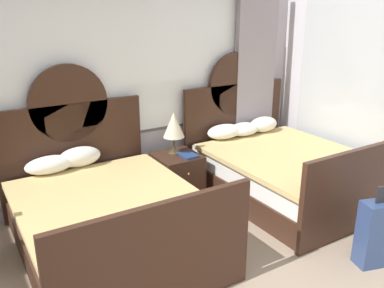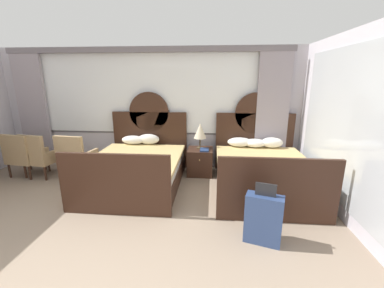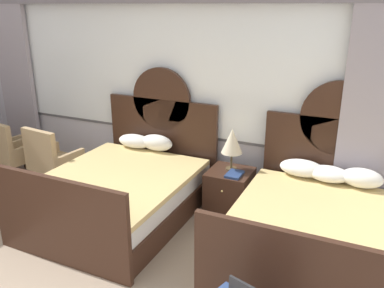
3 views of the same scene
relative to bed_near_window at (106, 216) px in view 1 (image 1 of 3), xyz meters
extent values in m
cube|color=silver|center=(-0.02, 1.16, 1.00)|extent=(6.78, 0.07, 2.70)
cube|color=#575459|center=(-0.02, 1.12, 1.34)|extent=(5.14, 0.02, 1.83)
cube|color=white|center=(-0.02, 1.11, 1.34)|extent=(5.06, 0.02, 1.75)
cube|color=#998E99|center=(2.72, 1.03, 0.95)|extent=(0.69, 0.08, 2.60)
cube|color=#382116|center=(0.00, -0.05, -0.20)|extent=(1.62, 2.10, 0.30)
cube|color=white|center=(0.00, -0.05, 0.07)|extent=(1.56, 2.00, 0.24)
cube|color=tan|center=(0.00, -0.13, 0.21)|extent=(1.66, 1.90, 0.06)
cube|color=#382116|center=(0.00, 1.03, 0.30)|extent=(1.70, 0.06, 1.29)
cylinder|color=#382116|center=(0.00, 1.03, 0.94)|extent=(0.89, 0.06, 0.89)
cube|color=#382116|center=(0.00, -1.13, 0.14)|extent=(1.70, 0.06, 0.98)
ellipsoid|color=white|center=(-0.33, 0.81, 0.34)|extent=(0.52, 0.26, 0.19)
ellipsoid|color=white|center=(0.02, 0.84, 0.36)|extent=(0.48, 0.24, 0.23)
cube|color=#382116|center=(2.37, -0.05, -0.20)|extent=(1.62, 2.10, 0.30)
cube|color=white|center=(2.37, -0.05, 0.07)|extent=(1.56, 2.00, 0.24)
cube|color=tan|center=(2.37, -0.13, 0.21)|extent=(1.66, 1.90, 0.06)
cube|color=#382116|center=(2.37, 1.03, 0.30)|extent=(1.70, 0.06, 1.29)
cylinder|color=#382116|center=(2.37, 1.03, 0.94)|extent=(0.89, 0.06, 0.89)
cube|color=#382116|center=(2.37, -1.13, 0.14)|extent=(1.70, 0.06, 0.98)
ellipsoid|color=white|center=(2.04, 0.81, 0.34)|extent=(0.53, 0.32, 0.19)
ellipsoid|color=white|center=(2.35, 0.78, 0.33)|extent=(0.48, 0.31, 0.18)
ellipsoid|color=white|center=(2.71, 0.77, 0.36)|extent=(0.45, 0.27, 0.22)
cube|color=#382116|center=(1.19, 0.65, -0.07)|extent=(0.54, 0.54, 0.56)
sphere|color=tan|center=(1.19, 0.37, 0.05)|extent=(0.02, 0.02, 0.02)
cylinder|color=brown|center=(1.18, 0.71, 0.22)|extent=(0.14, 0.14, 0.02)
cylinder|color=brown|center=(1.18, 0.71, 0.33)|extent=(0.03, 0.03, 0.21)
cone|color=beige|center=(1.18, 0.71, 0.59)|extent=(0.27, 0.27, 0.32)
cube|color=navy|center=(1.28, 0.54, 0.23)|extent=(0.18, 0.26, 0.03)
cube|color=navy|center=(2.10, -1.62, -0.03)|extent=(0.49, 0.32, 0.65)
cylinder|color=black|center=(1.93, -1.56, -0.33)|extent=(0.05, 0.03, 0.05)
camera|label=1|loc=(-1.16, -3.50, 1.97)|focal=37.82mm
camera|label=2|loc=(1.44, -4.41, 1.67)|focal=23.02mm
camera|label=3|loc=(2.70, -3.73, 2.20)|focal=37.14mm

